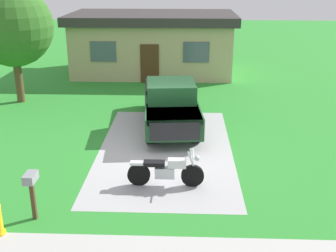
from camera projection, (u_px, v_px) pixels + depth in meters
ground_plane at (165, 150)px, 14.78m from camera, size 80.00×80.00×0.00m
driveway_pad at (165, 150)px, 14.78m from camera, size 4.58×8.18×0.01m
motorcycle at (166, 171)px, 12.18m from camera, size 2.21×0.70×1.09m
pickup_truck at (170, 102)px, 16.82m from camera, size 2.49×5.77×1.90m
mailbox at (31, 184)px, 10.37m from camera, size 0.26×0.48×1.26m
shade_tree at (12, 26)px, 18.93m from camera, size 3.62×3.62×5.33m
neighbor_house at (153, 43)px, 25.24m from camera, size 9.60×5.60×3.50m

